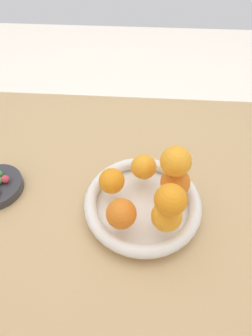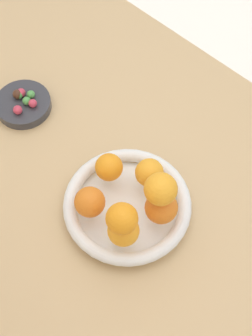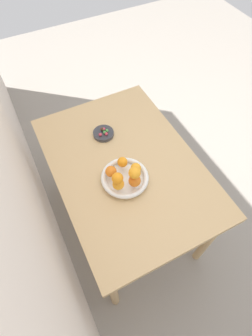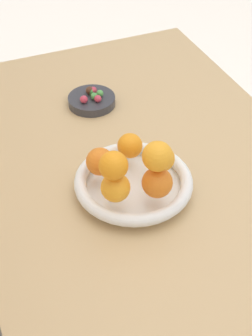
% 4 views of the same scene
% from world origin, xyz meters
% --- Properties ---
extents(ground_plane, '(6.00, 6.00, 0.00)m').
position_xyz_m(ground_plane, '(0.00, 0.00, 0.00)').
color(ground_plane, gray).
extents(dining_table, '(1.10, 0.76, 0.74)m').
position_xyz_m(dining_table, '(0.00, 0.00, 0.65)').
color(dining_table, tan).
rests_on(dining_table, ground_plane).
extents(fruit_bowl, '(0.25, 0.25, 0.04)m').
position_xyz_m(fruit_bowl, '(-0.09, 0.05, 0.76)').
color(fruit_bowl, white).
rests_on(fruit_bowl, dining_table).
extents(orange_0, '(0.06, 0.06, 0.06)m').
position_xyz_m(orange_0, '(-0.09, -0.01, 0.81)').
color(orange_0, orange).
rests_on(orange_0, fruit_bowl).
extents(orange_1, '(0.05, 0.05, 0.05)m').
position_xyz_m(orange_1, '(-0.03, 0.03, 0.81)').
color(orange_1, orange).
rests_on(orange_1, fruit_bowl).
extents(orange_2, '(0.06, 0.06, 0.06)m').
position_xyz_m(orange_2, '(-0.05, 0.11, 0.81)').
color(orange_2, orange).
rests_on(orange_2, fruit_bowl).
extents(orange_3, '(0.06, 0.06, 0.06)m').
position_xyz_m(orange_3, '(-0.14, 0.11, 0.81)').
color(orange_3, orange).
rests_on(orange_3, fruit_bowl).
extents(orange_4, '(0.06, 0.06, 0.06)m').
position_xyz_m(orange_4, '(-0.16, 0.03, 0.81)').
color(orange_4, orange).
rests_on(orange_4, fruit_bowl).
extents(orange_5, '(0.06, 0.06, 0.06)m').
position_xyz_m(orange_5, '(-0.14, 0.11, 0.87)').
color(orange_5, orange).
rests_on(orange_5, orange_3).
extents(orange_6, '(0.06, 0.06, 0.06)m').
position_xyz_m(orange_6, '(-0.15, 0.03, 0.87)').
color(orange_6, orange).
rests_on(orange_6, orange_4).
extents(candy_ball_4, '(0.02, 0.02, 0.02)m').
position_xyz_m(candy_ball_4, '(0.22, 0.01, 0.77)').
color(candy_ball_4, '#C6384C').
rests_on(candy_ball_4, candy_dish).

